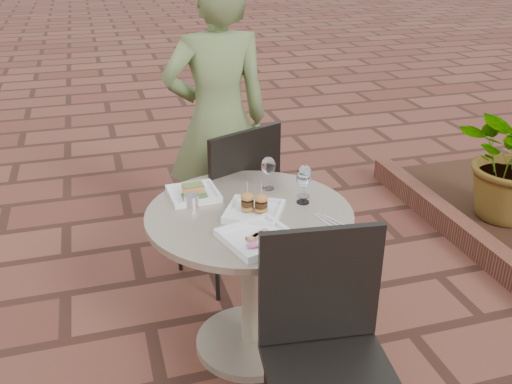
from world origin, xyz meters
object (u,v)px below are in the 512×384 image
object	(u,v)px
chair_near	(326,338)
plate_sliders	(254,208)
diner	(218,122)
plate_tuna	(258,237)
plate_salmon	(193,193)
chair_far	(234,193)
cafe_table	(250,260)

from	to	relation	value
chair_near	plate_sliders	size ratio (longest dim) A/B	2.96
chair_near	plate_sliders	distance (m)	0.67
diner	plate_sliders	distance (m)	0.95
plate_tuna	plate_salmon	bearing A→B (deg)	109.88
chair_far	chair_near	bearing A→B (deg)	68.23
diner	plate_salmon	bearing A→B (deg)	67.35
diner	cafe_table	bearing A→B (deg)	84.31
cafe_table	chair_near	world-z (taller)	chair_near
plate_salmon	plate_tuna	distance (m)	0.50
cafe_table	chair_near	size ratio (longest dim) A/B	0.97
chair_far	diner	distance (m)	0.46
chair_far	plate_tuna	xyz separation A→B (m)	(-0.11, -0.81, 0.20)
plate_salmon	diner	bearing A→B (deg)	68.46
chair_near	plate_sliders	world-z (taller)	chair_near
chair_far	chair_near	world-z (taller)	same
plate_tuna	diner	bearing A→B (deg)	84.72
chair_far	diner	size ratio (longest dim) A/B	0.56
diner	chair_far	bearing A→B (deg)	88.59
cafe_table	plate_tuna	size ratio (longest dim) A/B	2.81
cafe_table	plate_salmon	bearing A→B (deg)	132.81
cafe_table	chair_far	world-z (taller)	chair_far
cafe_table	chair_near	distance (m)	0.67
plate_sliders	diner	bearing A→B (deg)	86.42
chair_near	cafe_table	bearing A→B (deg)	104.40
chair_far	plate_salmon	distance (m)	0.48
chair_near	diner	bearing A→B (deg)	97.29
chair_far	chair_near	distance (m)	1.23
cafe_table	diner	size ratio (longest dim) A/B	0.54
chair_near	plate_tuna	bearing A→B (deg)	113.24
chair_far	diner	bearing A→B (deg)	-112.91
chair_far	plate_sliders	size ratio (longest dim) A/B	2.96
chair_far	diner	xyz separation A→B (m)	(0.00, 0.35, 0.29)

